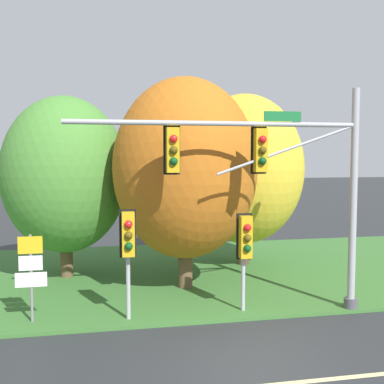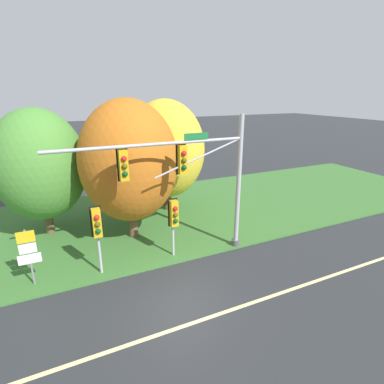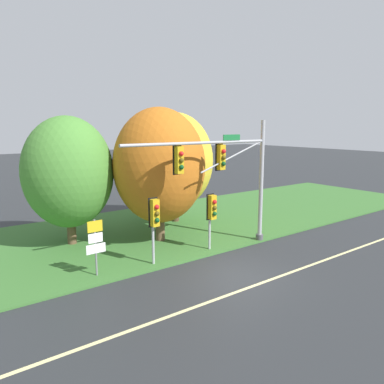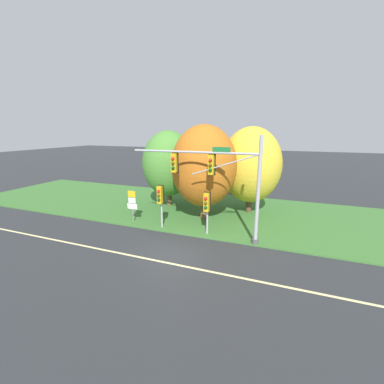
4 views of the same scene
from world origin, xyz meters
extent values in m
plane|color=#282B2D|center=(0.00, 0.00, 0.00)|extent=(160.00, 160.00, 0.00)
cube|color=beige|center=(0.00, -1.20, 0.00)|extent=(36.00, 0.16, 0.01)
cube|color=#386B2D|center=(0.00, 8.25, 0.05)|extent=(48.00, 11.50, 0.10)
cylinder|color=#9EA0A5|center=(4.29, 2.73, 3.36)|extent=(0.22, 0.22, 6.52)
cylinder|color=#4C4C51|center=(4.29, 2.73, 0.25)|extent=(0.40, 0.40, 0.30)
cylinder|color=#9EA0A5|center=(0.14, 2.73, 5.55)|extent=(8.30, 0.14, 0.14)
cylinder|color=#9EA0A5|center=(2.21, 2.73, 4.85)|extent=(4.18, 0.08, 1.48)
cube|color=gold|center=(1.39, 2.73, 4.82)|extent=(0.34, 0.28, 1.22)
cube|color=black|center=(1.39, 2.89, 4.82)|extent=(0.46, 0.04, 1.34)
sphere|color=red|center=(1.39, 2.55, 5.12)|extent=(0.22, 0.22, 0.22)
sphere|color=#51420C|center=(1.39, 2.55, 4.82)|extent=(0.22, 0.22, 0.22)
sphere|color=#0C4219|center=(1.39, 2.55, 4.52)|extent=(0.22, 0.22, 0.22)
cube|color=gold|center=(-1.11, 2.73, 4.82)|extent=(0.34, 0.28, 1.22)
cube|color=black|center=(-1.11, 2.89, 4.82)|extent=(0.46, 0.04, 1.34)
sphere|color=red|center=(-1.11, 2.55, 5.12)|extent=(0.22, 0.22, 0.22)
sphere|color=#51420C|center=(-1.11, 2.55, 4.82)|extent=(0.22, 0.22, 0.22)
sphere|color=#0C4219|center=(-1.11, 2.55, 4.52)|extent=(0.22, 0.22, 0.22)
cube|color=#196B33|center=(2.01, 2.68, 5.77)|extent=(1.10, 0.04, 0.28)
cylinder|color=#9EA0A5|center=(1.05, 3.17, 1.49)|extent=(0.12, 0.12, 2.79)
cube|color=gold|center=(1.05, 2.97, 2.33)|extent=(0.34, 0.28, 1.22)
cube|color=black|center=(1.05, 3.13, 2.33)|extent=(0.46, 0.04, 1.34)
sphere|color=red|center=(1.05, 2.79, 2.63)|extent=(0.22, 0.22, 0.22)
sphere|color=#51420C|center=(1.05, 2.79, 2.33)|extent=(0.22, 0.22, 0.22)
sphere|color=#0C4219|center=(1.05, 2.79, 2.03)|extent=(0.22, 0.22, 0.22)
cylinder|color=#9EA0A5|center=(-2.32, 3.10, 1.59)|extent=(0.12, 0.12, 2.99)
cube|color=gold|center=(-2.32, 2.90, 2.53)|extent=(0.34, 0.28, 1.22)
cube|color=black|center=(-2.32, 3.06, 2.53)|extent=(0.46, 0.04, 1.34)
sphere|color=red|center=(-2.32, 2.72, 2.83)|extent=(0.22, 0.22, 0.22)
sphere|color=#51420C|center=(-2.32, 2.72, 2.53)|extent=(0.22, 0.22, 0.22)
sphere|color=#0C4219|center=(-2.32, 2.72, 2.23)|extent=(0.22, 0.22, 0.22)
cylinder|color=slate|center=(-4.94, 3.38, 1.32)|extent=(0.08, 0.08, 2.43)
cube|color=gold|center=(-4.94, 3.35, 2.24)|extent=(0.65, 0.03, 0.47)
cube|color=white|center=(-4.94, 3.35, 1.75)|extent=(0.63, 0.03, 0.40)
cube|color=white|center=(-4.94, 3.35, 1.29)|extent=(0.84, 0.03, 0.40)
cylinder|color=brown|center=(-4.28, 8.29, 1.39)|extent=(0.46, 0.46, 2.57)
ellipsoid|color=#478433|center=(-4.28, 8.29, 3.95)|extent=(4.65, 4.65, 5.81)
cylinder|color=brown|center=(-0.16, 5.96, 1.49)|extent=(0.49, 0.49, 2.78)
ellipsoid|color=#B76019|center=(-0.16, 5.96, 4.23)|extent=(4.93, 4.93, 6.16)
cylinder|color=#4C3823|center=(2.87, 8.94, 1.42)|extent=(0.49, 0.49, 2.64)
ellipsoid|color=gold|center=(2.87, 8.94, 4.09)|extent=(4.93, 4.93, 6.17)
camera|label=1|loc=(-3.19, -10.16, 4.70)|focal=45.00mm
camera|label=2|loc=(-3.47, -8.73, 7.54)|focal=28.00mm
camera|label=3|loc=(-10.68, -11.02, 6.38)|focal=35.00mm
camera|label=4|loc=(5.95, -12.26, 6.91)|focal=24.00mm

